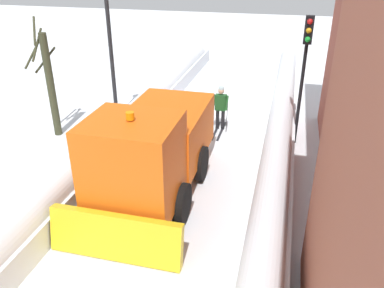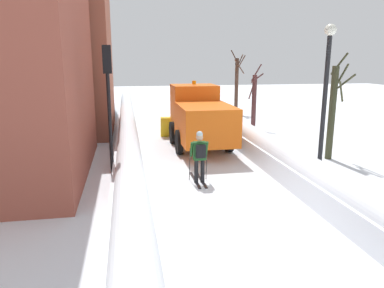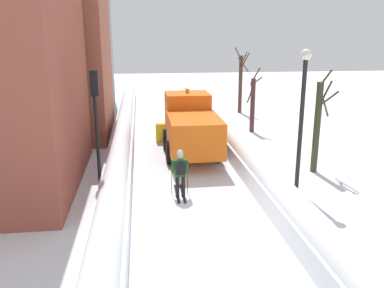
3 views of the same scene
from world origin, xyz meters
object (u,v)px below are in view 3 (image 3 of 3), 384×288
(bare_tree_near, at_px, (318,125))
(plow_truck, at_px, (191,126))
(bare_tree_mid, at_px, (253,104))
(bare_tree_far, at_px, (241,82))
(street_lamp, at_px, (302,104))
(skier, at_px, (180,171))
(traffic_light_pole, at_px, (96,110))

(bare_tree_near, bearing_deg, plow_truck, 149.06)
(bare_tree_mid, xyz_separation_m, bare_tree_far, (0.75, 6.09, 0.59))
(street_lamp, height_order, bare_tree_mid, street_lamp)
(skier, xyz_separation_m, bare_tree_mid, (5.36, 9.59, 0.71))
(plow_truck, distance_m, bare_tree_mid, 6.25)
(traffic_light_pole, height_order, bare_tree_near, traffic_light_pole)
(bare_tree_near, bearing_deg, skier, -161.26)
(bare_tree_mid, bearing_deg, street_lamp, -95.30)
(skier, bearing_deg, traffic_light_pole, 167.40)
(bare_tree_far, bearing_deg, skier, -111.29)
(street_lamp, distance_m, bare_tree_near, 2.88)
(bare_tree_far, bearing_deg, bare_tree_near, -90.17)
(traffic_light_pole, xyz_separation_m, bare_tree_far, (9.05, 15.02, -0.91))
(plow_truck, relative_size, bare_tree_far, 1.23)
(skier, distance_m, bare_tree_far, 16.88)
(skier, height_order, traffic_light_pole, traffic_light_pole)
(plow_truck, bearing_deg, bare_tree_far, 64.33)
(traffic_light_pole, height_order, bare_tree_mid, traffic_light_pole)
(skier, height_order, bare_tree_near, bare_tree_near)
(plow_truck, bearing_deg, traffic_light_pole, -131.75)
(skier, bearing_deg, street_lamp, 0.36)
(plow_truck, bearing_deg, skier, -101.34)
(street_lamp, bearing_deg, plow_truck, 124.29)
(bare_tree_near, xyz_separation_m, bare_tree_mid, (-0.71, 7.53, -0.37))
(plow_truck, bearing_deg, street_lamp, -55.71)
(traffic_light_pole, bearing_deg, skier, -12.60)
(skier, relative_size, bare_tree_far, 0.37)
(skier, distance_m, bare_tree_near, 6.50)
(skier, distance_m, traffic_light_pole, 3.73)
(skier, distance_m, bare_tree_mid, 11.01)
(plow_truck, height_order, bare_tree_mid, bare_tree_mid)
(plow_truck, relative_size, bare_tree_mid, 1.53)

